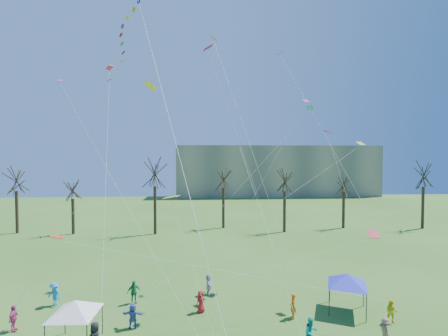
{
  "coord_description": "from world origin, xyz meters",
  "views": [
    {
      "loc": [
        -0.02,
        -12.9,
        11.63
      ],
      "look_at": [
        1.1,
        5.0,
        11.0
      ],
      "focal_mm": 25.0,
      "sensor_mm": 36.0,
      "label": 1
    }
  ],
  "objects": [
    {
      "name": "distant_building",
      "position": [
        22.0,
        82.0,
        7.5
      ],
      "size": [
        60.0,
        14.0,
        15.0
      ],
      "primitive_type": "cube",
      "color": "gray",
      "rests_on": "ground"
    },
    {
      "name": "bare_tree_row",
      "position": [
        3.51,
        35.71,
        7.33
      ],
      "size": [
        69.93,
        9.51,
        11.3
      ],
      "color": "black",
      "rests_on": "ground"
    },
    {
      "name": "big_box_kite",
      "position": [
        -4.61,
        7.0,
        19.29
      ],
      "size": [
        4.19,
        7.06,
        25.16
      ],
      "color": "red",
      "rests_on": "ground"
    },
    {
      "name": "canopy_tent_white",
      "position": [
        -8.03,
        6.54,
        2.37
      ],
      "size": [
        3.73,
        3.73,
        2.8
      ],
      "color": "#3F3F44",
      "rests_on": "ground"
    },
    {
      "name": "canopy_tent_blue",
      "position": [
        10.67,
        9.6,
        2.43
      ],
      "size": [
        3.51,
        3.51,
        2.86
      ],
      "color": "#3F3F44",
      "rests_on": "ground"
    },
    {
      "name": "festival_crowd",
      "position": [
        -1.67,
        6.71,
        0.86
      ],
      "size": [
        27.08,
        14.42,
        1.86
      ],
      "color": "red",
      "rests_on": "ground"
    },
    {
      "name": "small_kites_aloft",
      "position": [
        0.89,
        10.71,
        13.51
      ],
      "size": [
        27.15,
        19.47,
        33.08
      ],
      "color": "orange",
      "rests_on": "ground"
    }
  ]
}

